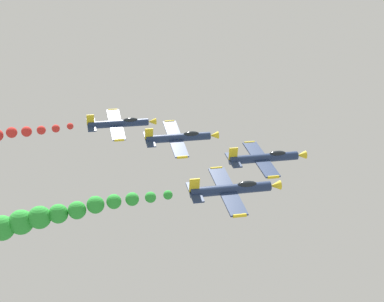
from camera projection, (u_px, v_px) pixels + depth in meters
The scene contains 5 objects.
airplane_lead at pixel (265, 158), 70.62m from camera, with size 9.49×10.35×2.82m.
airplane_left_inner at pixel (180, 137), 77.03m from camera, with size 9.30×10.35×3.28m.
airplane_right_inner at pixel (232, 189), 60.53m from camera, with size 9.43×10.35×3.00m.
smoke_trail_right_inner at pixel (4, 229), 57.50m from camera, with size 4.48×24.94×6.61m.
airplane_left_outer at pixel (120, 123), 83.67m from camera, with size 9.36×10.35×3.17m.
Camera 1 is at (67.41, -15.69, 148.41)m, focal length 52.33 mm.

